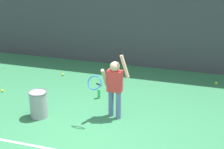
# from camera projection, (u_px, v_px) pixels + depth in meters

# --- Properties ---
(ground_plane) EXTENTS (20.00, 20.00, 0.00)m
(ground_plane) POSITION_uv_depth(u_px,v_px,m) (90.00, 134.00, 6.27)
(ground_plane) COLOR #2D7247
(back_fence_windscreen) EXTENTS (13.04, 0.08, 3.60)m
(back_fence_windscreen) POSITION_uv_depth(u_px,v_px,m) (141.00, 5.00, 9.27)
(back_fence_windscreen) COLOR #383D42
(back_fence_windscreen) RESTS_ON ground
(fence_post_2) EXTENTS (0.09, 0.09, 3.75)m
(fence_post_2) POSITION_uv_depth(u_px,v_px,m) (221.00, 5.00, 8.70)
(fence_post_2) COLOR slate
(fence_post_2) RESTS_ON ground
(tennis_player) EXTENTS (0.73, 0.58, 1.35)m
(tennis_player) POSITION_uv_depth(u_px,v_px,m) (114.00, 85.00, 6.64)
(tennis_player) COLOR slate
(tennis_player) RESTS_ON ground
(ball_hopper) EXTENTS (0.38, 0.38, 0.56)m
(ball_hopper) POSITION_uv_depth(u_px,v_px,m) (39.00, 104.00, 6.82)
(ball_hopper) COLOR gray
(ball_hopper) RESTS_ON ground
(water_bottle) EXTENTS (0.07, 0.07, 0.22)m
(water_bottle) POSITION_uv_depth(u_px,v_px,m) (99.00, 94.00, 7.73)
(water_bottle) COLOR green
(water_bottle) RESTS_ON ground
(tennis_ball_0) EXTENTS (0.07, 0.07, 0.07)m
(tennis_ball_0) POSITION_uv_depth(u_px,v_px,m) (111.00, 68.00, 9.63)
(tennis_ball_0) COLOR #CCE033
(tennis_ball_0) RESTS_ON ground
(tennis_ball_1) EXTENTS (0.07, 0.07, 0.07)m
(tennis_ball_1) POSITION_uv_depth(u_px,v_px,m) (216.00, 83.00, 8.55)
(tennis_ball_1) COLOR #CCE033
(tennis_ball_1) RESTS_ON ground
(tennis_ball_3) EXTENTS (0.07, 0.07, 0.07)m
(tennis_ball_3) POSITION_uv_depth(u_px,v_px,m) (63.00, 74.00, 9.15)
(tennis_ball_3) COLOR #CCE033
(tennis_ball_3) RESTS_ON ground
(tennis_ball_7) EXTENTS (0.07, 0.07, 0.07)m
(tennis_ball_7) POSITION_uv_depth(u_px,v_px,m) (3.00, 91.00, 8.09)
(tennis_ball_7) COLOR #CCE033
(tennis_ball_7) RESTS_ON ground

